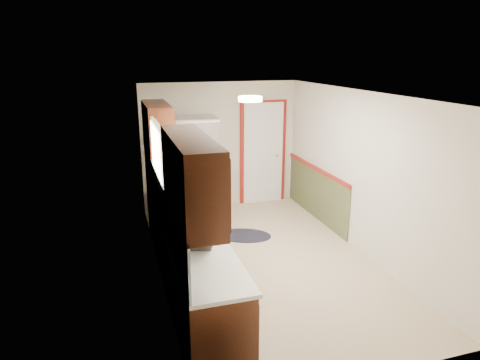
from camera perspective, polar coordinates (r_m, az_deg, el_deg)
room_shell at (r=5.92m, az=3.45°, el=-0.23°), size 3.20×5.20×2.52m
kitchen_run at (r=5.49m, az=-7.81°, el=-6.06°), size 0.63×4.00×2.20m
back_wall_trim at (r=8.33m, az=4.57°, el=2.52°), size 1.12×2.30×2.08m
ceiling_fixture at (r=5.40m, az=1.37°, el=10.75°), size 0.30×0.30×0.06m
microwave at (r=4.65m, az=-5.88°, el=-6.39°), size 0.35×0.52×0.33m
refrigerator at (r=7.66m, az=-5.94°, el=1.51°), size 0.81×0.79×1.85m
rug at (r=7.14m, az=0.58°, el=-7.41°), size 1.04×0.89×0.01m
cooktop at (r=6.42m, az=-8.98°, el=-1.40°), size 0.46×0.55×0.02m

